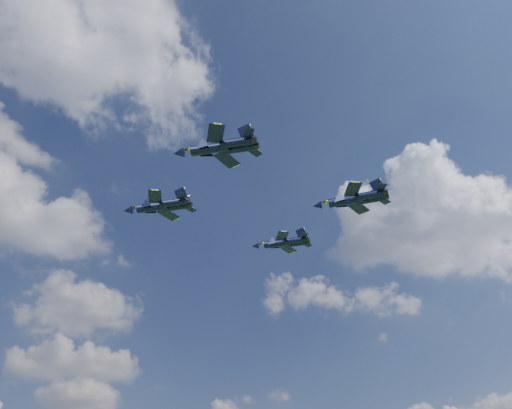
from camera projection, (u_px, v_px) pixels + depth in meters
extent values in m
cylinder|color=black|center=(153.00, 207.00, 103.10)|extent=(7.82, 7.35, 1.79)
cone|color=black|center=(128.00, 211.00, 104.28)|extent=(3.05, 2.99, 1.69)
ellipsoid|color=brown|center=(139.00, 207.00, 104.06)|extent=(2.76, 2.63, 0.82)
cube|color=black|center=(155.00, 197.00, 99.75)|extent=(4.01, 5.18, 0.18)
cube|color=black|center=(169.00, 214.00, 105.62)|extent=(5.24, 4.31, 0.18)
cube|color=black|center=(181.00, 196.00, 99.48)|extent=(2.03, 2.68, 0.14)
cube|color=black|center=(191.00, 209.00, 103.72)|extent=(2.75, 2.21, 0.14)
cube|color=black|center=(181.00, 194.00, 101.61)|extent=(2.63, 1.75, 2.99)
cube|color=black|center=(185.00, 200.00, 103.40)|extent=(1.81, 2.49, 2.99)
cylinder|color=black|center=(210.00, 149.00, 80.94)|extent=(7.58, 6.87, 1.71)
cone|color=black|center=(178.00, 153.00, 81.95)|extent=(2.92, 2.83, 1.61)
ellipsoid|color=brown|center=(192.00, 149.00, 81.80)|extent=(2.66, 2.48, 0.78)
cube|color=black|center=(216.00, 133.00, 77.77)|extent=(3.74, 4.93, 0.17)
cube|color=black|center=(227.00, 160.00, 83.41)|extent=(5.01, 4.19, 0.17)
cube|color=black|center=(248.00, 133.00, 77.63)|extent=(1.89, 2.54, 0.13)
cube|color=black|center=(255.00, 152.00, 81.71)|extent=(2.64, 2.15, 0.13)
cube|color=black|center=(246.00, 133.00, 79.65)|extent=(2.54, 1.67, 2.86)
cube|color=black|center=(249.00, 141.00, 81.38)|extent=(1.78, 2.33, 2.86)
cylinder|color=black|center=(277.00, 243.00, 114.62)|extent=(7.03, 6.69, 1.62)
cone|color=black|center=(256.00, 246.00, 115.73)|extent=(2.75, 2.71, 1.53)
ellipsoid|color=brown|center=(265.00, 243.00, 115.52)|extent=(2.48, 2.39, 0.74)
cube|color=black|center=(282.00, 236.00, 111.59)|extent=(3.66, 4.70, 0.16)
cube|color=black|center=(288.00, 249.00, 116.88)|extent=(4.74, 3.87, 0.16)
cube|color=black|center=(304.00, 235.00, 111.30)|extent=(1.86, 2.43, 0.13)
cube|color=black|center=(307.00, 245.00, 115.13)|extent=(2.48, 1.98, 0.13)
cube|color=black|center=(301.00, 234.00, 113.23)|extent=(2.36, 1.59, 2.71)
cube|color=black|center=(303.00, 238.00, 114.85)|extent=(1.61, 2.26, 2.71)
cylinder|color=black|center=(346.00, 201.00, 95.50)|extent=(7.16, 7.49, 1.73)
cone|color=black|center=(317.00, 206.00, 97.01)|extent=(2.90, 2.94, 1.63)
ellipsoid|color=brown|center=(329.00, 201.00, 96.64)|extent=(2.56, 2.65, 0.79)
cube|color=black|center=(353.00, 189.00, 92.21)|extent=(4.12, 5.06, 0.17)
cube|color=black|center=(359.00, 208.00, 97.75)|extent=(5.02, 3.92, 0.17)
cube|color=black|center=(381.00, 187.00, 91.60)|extent=(2.11, 2.65, 0.13)
cube|color=black|center=(384.00, 201.00, 95.60)|extent=(2.60, 1.99, 0.13)
cube|color=black|center=(377.00, 186.00, 93.68)|extent=(2.42, 1.71, 2.89)
cube|color=black|center=(379.00, 192.00, 95.37)|extent=(1.69, 2.52, 2.89)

